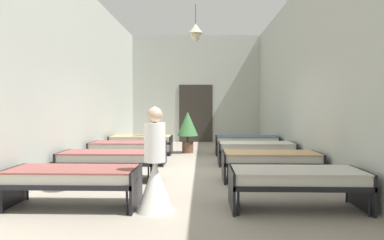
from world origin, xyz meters
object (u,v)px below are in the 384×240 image
bed_left_row_0 (73,177)px  bed_right_row_2 (256,148)px  bed_left_row_1 (108,158)px  bed_left_row_2 (128,147)px  bed_right_row_0 (296,179)px  bed_right_row_1 (270,159)px  nurse_near_aisle (155,174)px  potted_plant (188,126)px  bed_left_row_3 (141,140)px  bed_right_row_3 (246,140)px

bed_left_row_0 → bed_right_row_2: (3.25, 3.80, 0.00)m
bed_left_row_1 → bed_left_row_0: bearing=-90.0°
bed_left_row_0 → bed_left_row_2: 3.80m
bed_right_row_0 → bed_right_row_1: size_ratio=1.00×
nurse_near_aisle → potted_plant: nurse_near_aisle is taller
bed_right_row_2 → bed_left_row_2: bearing=180.0°
bed_left_row_2 → potted_plant: (1.43, 2.27, 0.41)m
bed_left_row_0 → bed_left_row_3: 5.70m
bed_left_row_0 → bed_right_row_2: size_ratio=1.00×
bed_left_row_3 → nurse_near_aisle: size_ratio=1.28×
potted_plant → bed_right_row_1: bearing=-66.4°
bed_left_row_0 → nurse_near_aisle: size_ratio=1.28×
bed_left_row_1 → bed_left_row_3: bearing=90.0°
bed_right_row_1 → bed_right_row_3: 3.80m
bed_left_row_2 → nurse_near_aisle: (1.23, -3.99, 0.09)m
bed_right_row_2 → bed_left_row_3: 3.77m
bed_right_row_0 → potted_plant: potted_plant is taller
bed_left_row_2 → bed_left_row_3: 1.90m
bed_left_row_0 → potted_plant: (1.43, 6.07, 0.41)m
bed_right_row_0 → bed_right_row_3: size_ratio=1.00×
bed_left_row_1 → bed_left_row_2: (0.00, 1.90, 0.00)m
bed_right_row_0 → nurse_near_aisle: 2.03m
bed_left_row_0 → bed_left_row_2: size_ratio=1.00×
nurse_near_aisle → potted_plant: bearing=-99.8°
bed_left_row_3 → nurse_near_aisle: (1.23, -5.89, 0.09)m
bed_right_row_0 → potted_plant: (-1.82, 6.07, 0.41)m
bed_left_row_1 → nurse_near_aisle: nurse_near_aisle is taller
bed_right_row_3 → nurse_near_aisle: bearing=-109.0°
bed_left_row_0 → bed_right_row_3: size_ratio=1.00×
bed_left_row_1 → nurse_near_aisle: size_ratio=1.28×
nurse_near_aisle → bed_left_row_1: bearing=-67.4°
bed_right_row_0 → bed_right_row_3: bearing=90.0°
bed_left_row_2 → bed_left_row_0: bearing=-90.0°
bed_left_row_0 → bed_left_row_2: (0.00, 3.80, 0.00)m
potted_plant → bed_left_row_3: bearing=-165.4°
bed_left_row_1 → potted_plant: (1.43, 4.17, 0.41)m
bed_right_row_3 → nurse_near_aisle: (-2.02, -5.89, 0.09)m
bed_right_row_2 → bed_right_row_3: size_ratio=1.00×
bed_right_row_2 → bed_right_row_1: bearing=-90.0°
bed_right_row_0 → bed_left_row_3: same height
bed_left_row_1 → bed_right_row_1: 3.25m
bed_right_row_3 → bed_right_row_2: bearing=-90.0°
bed_right_row_0 → bed_left_row_2: bearing=130.6°
bed_right_row_1 → bed_right_row_2: (0.00, 1.90, 0.00)m
bed_right_row_1 → bed_right_row_3: bearing=90.0°
bed_right_row_1 → bed_right_row_2: same height
bed_left_row_0 → nurse_near_aisle: bearing=-8.6°
bed_right_row_0 → potted_plant: size_ratio=1.44×
bed_left_row_1 → bed_right_row_3: bearing=49.4°
bed_left_row_0 → potted_plant: bearing=76.7°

